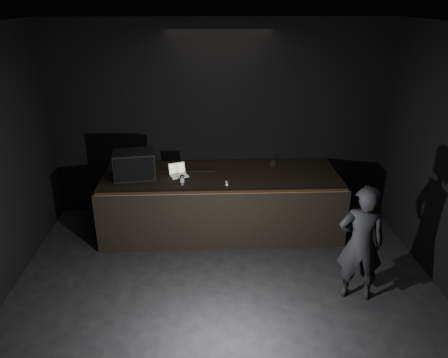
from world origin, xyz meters
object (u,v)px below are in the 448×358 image
beer_can (182,180)px  stage_monitor (134,165)px  person (361,244)px  stage_riser (221,202)px  laptop (178,172)px

beer_can → stage_monitor: bearing=156.5°
stage_monitor → beer_can: (0.80, -0.35, -0.14)m
stage_monitor → person: (3.19, -1.96, -0.40)m
stage_monitor → stage_riser: bearing=-7.1°
stage_riser → beer_can: size_ratio=23.99×
stage_monitor → person: size_ratio=0.45×
stage_riser → stage_monitor: size_ratio=5.44×
stage_riser → beer_can: (-0.64, -0.38, 0.58)m
stage_monitor → beer_can: stage_monitor is taller
laptop → person: person is taller
person → stage_monitor: bearing=-21.4°
stage_monitor → laptop: 0.74m
laptop → stage_riser: bearing=-23.2°
laptop → beer_can: bearing=-98.5°
laptop → beer_can: laptop is taller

